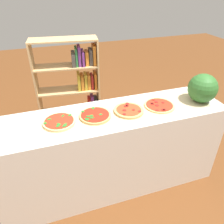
% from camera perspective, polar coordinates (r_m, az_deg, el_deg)
% --- Properties ---
extents(ground_plane, '(12.00, 12.00, 0.00)m').
position_cam_1_polar(ground_plane, '(2.66, -0.00, -17.49)').
color(ground_plane, brown).
extents(counter, '(2.22, 0.57, 0.92)m').
position_cam_1_polar(counter, '(2.33, -0.00, -10.09)').
color(counter, beige).
rests_on(counter, ground_plane).
extents(parchment_paper, '(1.94, 0.36, 0.00)m').
position_cam_1_polar(parchment_paper, '(2.05, -0.00, -0.45)').
color(parchment_paper, tan).
rests_on(parchment_paper, counter).
extents(pizza_spinach_0, '(0.28, 0.28, 0.03)m').
position_cam_1_polar(pizza_spinach_0, '(1.97, -13.45, -2.44)').
color(pizza_spinach_0, '#E5C17F').
rests_on(pizza_spinach_0, parchment_paper).
extents(pizza_spinach_1, '(0.28, 0.28, 0.03)m').
position_cam_1_polar(pizza_spinach_1, '(2.01, -4.42, -0.84)').
color(pizza_spinach_1, tan).
rests_on(pizza_spinach_1, parchment_paper).
extents(pizza_pepperoni_2, '(0.28, 0.28, 0.03)m').
position_cam_1_polar(pizza_pepperoni_2, '(2.08, 4.32, 0.41)').
color(pizza_pepperoni_2, tan).
rests_on(pizza_pepperoni_2, parchment_paper).
extents(pizza_pepperoni_3, '(0.29, 0.29, 0.02)m').
position_cam_1_polar(pizza_pepperoni_3, '(2.21, 12.07, 1.67)').
color(pizza_pepperoni_3, '#DBB26B').
rests_on(pizza_pepperoni_3, parchment_paper).
extents(watermelon, '(0.29, 0.29, 0.29)m').
position_cam_1_polar(watermelon, '(2.37, 22.29, 5.69)').
color(watermelon, '#2D6628').
rests_on(watermelon, counter).
extents(bookshelf, '(0.85, 0.37, 1.37)m').
position_cam_1_polar(bookshelf, '(3.07, -9.04, 6.40)').
color(bookshelf, tan).
rests_on(bookshelf, ground_plane).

